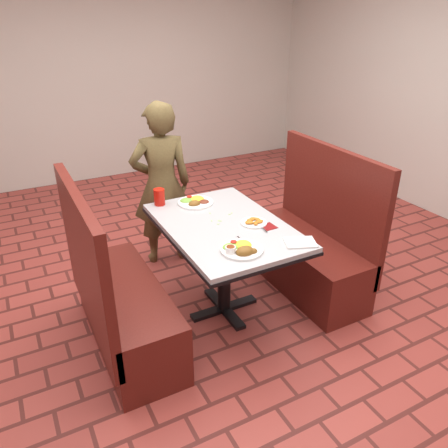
{
  "coord_description": "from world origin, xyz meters",
  "views": [
    {
      "loc": [
        -1.29,
        -2.46,
        2.11
      ],
      "look_at": [
        0.0,
        0.0,
        0.75
      ],
      "focal_mm": 35.0,
      "sensor_mm": 36.0,
      "label": 1
    }
  ],
  "objects_px": {
    "booth_bench_left": "(120,304)",
    "red_tumbler": "(159,197)",
    "far_dinner_plate": "(195,200)",
    "diner_person": "(162,185)",
    "plantain_plate": "(254,222)",
    "booth_bench_right": "(309,250)",
    "dining_table": "(224,236)",
    "near_dinner_plate": "(241,247)"
  },
  "relations": [
    {
      "from": "booth_bench_right",
      "to": "near_dinner_plate",
      "type": "height_order",
      "value": "booth_bench_right"
    },
    {
      "from": "red_tumbler",
      "to": "plantain_plate",
      "type": "bearing_deg",
      "value": -53.25
    },
    {
      "from": "far_dinner_plate",
      "to": "red_tumbler",
      "type": "xyz_separation_m",
      "value": [
        -0.25,
        0.11,
        0.04
      ]
    },
    {
      "from": "diner_person",
      "to": "near_dinner_plate",
      "type": "xyz_separation_m",
      "value": [
        0.02,
        -1.37,
        0.05
      ]
    },
    {
      "from": "dining_table",
      "to": "near_dinner_plate",
      "type": "distance_m",
      "value": 0.42
    },
    {
      "from": "far_dinner_plate",
      "to": "dining_table",
      "type": "bearing_deg",
      "value": -86.33
    },
    {
      "from": "dining_table",
      "to": "diner_person",
      "type": "relative_size",
      "value": 0.83
    },
    {
      "from": "booth_bench_left",
      "to": "diner_person",
      "type": "xyz_separation_m",
      "value": [
        0.69,
        0.97,
        0.4
      ]
    },
    {
      "from": "plantain_plate",
      "to": "red_tumbler",
      "type": "xyz_separation_m",
      "value": [
        -0.47,
        0.63,
        0.05
      ]
    },
    {
      "from": "diner_person",
      "to": "far_dinner_plate",
      "type": "height_order",
      "value": "diner_person"
    },
    {
      "from": "booth_bench_left",
      "to": "far_dinner_plate",
      "type": "height_order",
      "value": "booth_bench_left"
    },
    {
      "from": "dining_table",
      "to": "near_dinner_plate",
      "type": "height_order",
      "value": "near_dinner_plate"
    },
    {
      "from": "booth_bench_left",
      "to": "near_dinner_plate",
      "type": "height_order",
      "value": "booth_bench_left"
    },
    {
      "from": "booth_bench_left",
      "to": "red_tumbler",
      "type": "distance_m",
      "value": 0.89
    },
    {
      "from": "booth_bench_right",
      "to": "plantain_plate",
      "type": "xyz_separation_m",
      "value": [
        -0.61,
        -0.09,
        0.43
      ]
    },
    {
      "from": "plantain_plate",
      "to": "red_tumbler",
      "type": "bearing_deg",
      "value": 126.75
    },
    {
      "from": "far_dinner_plate",
      "to": "diner_person",
      "type": "bearing_deg",
      "value": 98.54
    },
    {
      "from": "booth_bench_left",
      "to": "near_dinner_plate",
      "type": "relative_size",
      "value": 4.4
    },
    {
      "from": "dining_table",
      "to": "red_tumbler",
      "type": "xyz_separation_m",
      "value": [
        -0.28,
        0.54,
        0.16
      ]
    },
    {
      "from": "diner_person",
      "to": "red_tumbler",
      "type": "bearing_deg",
      "value": 77.51
    },
    {
      "from": "plantain_plate",
      "to": "red_tumbler",
      "type": "distance_m",
      "value": 0.79
    },
    {
      "from": "booth_bench_left",
      "to": "red_tumbler",
      "type": "relative_size",
      "value": 9.37
    },
    {
      "from": "near_dinner_plate",
      "to": "plantain_plate",
      "type": "relative_size",
      "value": 1.46
    },
    {
      "from": "dining_table",
      "to": "far_dinner_plate",
      "type": "relative_size",
      "value": 4.39
    },
    {
      "from": "diner_person",
      "to": "booth_bench_left",
      "type": "bearing_deg",
      "value": 64.14
    },
    {
      "from": "booth_bench_left",
      "to": "booth_bench_right",
      "type": "relative_size",
      "value": 1.0
    },
    {
      "from": "near_dinner_plate",
      "to": "far_dinner_plate",
      "type": "height_order",
      "value": "near_dinner_plate"
    },
    {
      "from": "dining_table",
      "to": "booth_bench_right",
      "type": "relative_size",
      "value": 1.01
    },
    {
      "from": "plantain_plate",
      "to": "far_dinner_plate",
      "type": "bearing_deg",
      "value": 112.5
    },
    {
      "from": "near_dinner_plate",
      "to": "far_dinner_plate",
      "type": "xyz_separation_m",
      "value": [
        0.06,
        0.83,
        -0.0
      ]
    },
    {
      "from": "diner_person",
      "to": "near_dinner_plate",
      "type": "distance_m",
      "value": 1.37
    },
    {
      "from": "booth_bench_right",
      "to": "red_tumbler",
      "type": "distance_m",
      "value": 1.3
    },
    {
      "from": "booth_bench_left",
      "to": "near_dinner_plate",
      "type": "xyz_separation_m",
      "value": [
        0.71,
        -0.4,
        0.45
      ]
    },
    {
      "from": "far_dinner_plate",
      "to": "plantain_plate",
      "type": "relative_size",
      "value": 1.47
    },
    {
      "from": "near_dinner_plate",
      "to": "plantain_plate",
      "type": "distance_m",
      "value": 0.41
    },
    {
      "from": "diner_person",
      "to": "plantain_plate",
      "type": "height_order",
      "value": "diner_person"
    },
    {
      "from": "booth_bench_left",
      "to": "red_tumbler",
      "type": "bearing_deg",
      "value": 46.34
    },
    {
      "from": "dining_table",
      "to": "red_tumbler",
      "type": "relative_size",
      "value": 9.47
    },
    {
      "from": "near_dinner_plate",
      "to": "plantain_plate",
      "type": "xyz_separation_m",
      "value": [
        0.28,
        0.3,
        -0.02
      ]
    },
    {
      "from": "booth_bench_left",
      "to": "far_dinner_plate",
      "type": "xyz_separation_m",
      "value": [
        0.77,
        0.43,
        0.45
      ]
    },
    {
      "from": "far_dinner_plate",
      "to": "plantain_plate",
      "type": "distance_m",
      "value": 0.57
    },
    {
      "from": "near_dinner_plate",
      "to": "plantain_plate",
      "type": "bearing_deg",
      "value": 47.6
    }
  ]
}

